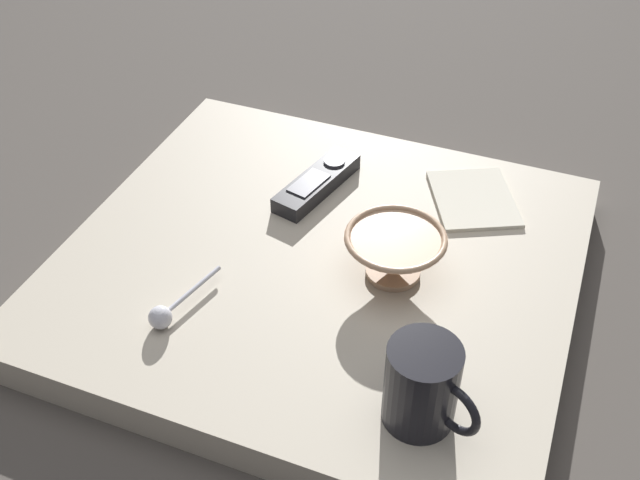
% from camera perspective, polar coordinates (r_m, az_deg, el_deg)
% --- Properties ---
extents(ground_plane, '(6.00, 6.00, 0.00)m').
position_cam_1_polar(ground_plane, '(1.03, -0.04, -3.13)').
color(ground_plane, '#47423D').
extents(table, '(0.60, 0.65, 0.05)m').
position_cam_1_polar(table, '(1.01, -0.04, -2.12)').
color(table, '#B7AD99').
rests_on(table, ground).
extents(cereal_bowl, '(0.13, 0.13, 0.06)m').
position_cam_1_polar(cereal_bowl, '(0.94, 5.56, -1.09)').
color(cereal_bowl, tan).
rests_on(cereal_bowl, table).
extents(coffee_mug, '(0.08, 0.11, 0.10)m').
position_cam_1_polar(coffee_mug, '(0.79, 7.77, -10.84)').
color(coffee_mug, black).
rests_on(coffee_mug, table).
extents(teaspoon, '(0.12, 0.04, 0.03)m').
position_cam_1_polar(teaspoon, '(0.92, -11.61, -5.46)').
color(teaspoon, silver).
rests_on(teaspoon, table).
extents(tv_remote_near, '(0.17, 0.08, 0.03)m').
position_cam_1_polar(tv_remote_near, '(1.09, -0.22, 4.35)').
color(tv_remote_near, black).
rests_on(tv_remote_near, table).
extents(folded_napkin, '(0.17, 0.16, 0.01)m').
position_cam_1_polar(folded_napkin, '(1.10, 11.48, 3.06)').
color(folded_napkin, beige).
rests_on(folded_napkin, table).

